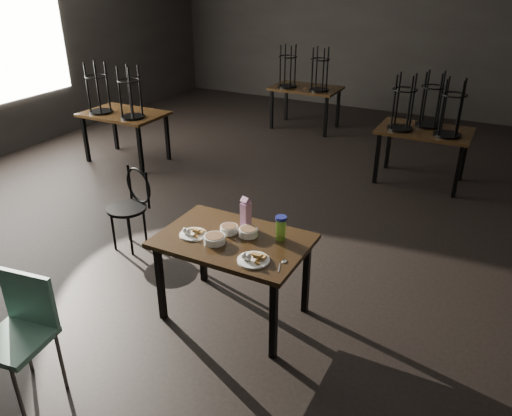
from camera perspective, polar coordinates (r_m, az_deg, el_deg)
The scene contains 15 objects.
room at distance 4.72m, azimuth 1.84°, elevation 21.24°, with size 12.00×12.04×3.22m.
main_table at distance 4.05m, azimuth -2.62°, elevation -4.49°, with size 1.20×0.80×0.75m.
plate_left at distance 4.08m, azimuth -7.24°, elevation -2.84°, with size 0.22×0.22×0.07m.
plate_right at distance 3.70m, azimuth -0.34°, elevation -5.80°, with size 0.24×0.24×0.08m.
bowl_near at distance 4.09m, azimuth -3.09°, elevation -2.40°, with size 0.15×0.15×0.06m.
bowl_far at distance 4.03m, azimuth -0.89°, elevation -2.74°, with size 0.15×0.15×0.06m.
bowl_big at distance 3.95m, azimuth -4.76°, elevation -3.54°, with size 0.17×0.17×0.06m.
juice_carton at distance 4.11m, azimuth -1.17°, elevation -0.65°, with size 0.09×0.09×0.28m.
water_bottle at distance 3.96m, azimuth 2.86°, elevation -2.25°, with size 0.11×0.11×0.20m.
spoon at distance 3.70m, azimuth 3.19°, elevation -6.20°, with size 0.05×0.18×0.01m.
bentwood_chair at distance 5.33m, azimuth -14.04°, elevation 0.68°, with size 0.44×0.43×0.86m.
school_chair at distance 3.77m, azimuth -25.28°, elevation -12.22°, with size 0.47×0.47×0.90m.
bg_table_left at distance 7.73m, azimuth -15.07°, elevation 10.42°, with size 1.20×0.80×1.48m.
bg_table_right at distance 7.06m, azimuth 18.78°, elevation 8.68°, with size 1.20×0.80×1.48m.
bg_table_far at distance 9.17m, azimuth 5.64°, elevation 13.54°, with size 1.20×0.80×1.48m.
Camera 1 is at (1.98, -4.23, 2.73)m, focal length 35.00 mm.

